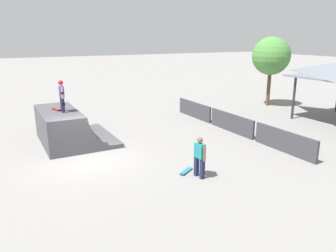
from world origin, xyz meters
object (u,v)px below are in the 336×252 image
object	(u,v)px
skater_on_deck	(62,94)
skateboard_on_ground	(186,171)
tree_beside_pavilion	(271,56)
skateboard_on_deck	(57,109)
bystander_walking	(200,155)

from	to	relation	value
skater_on_deck	skateboard_on_ground	xyz separation A→B (m)	(5.84, 3.57, -2.58)
tree_beside_pavilion	skater_on_deck	bearing A→B (deg)	-81.06
skateboard_on_deck	skateboard_on_ground	world-z (taller)	skateboard_on_deck
skateboard_on_ground	bystander_walking	bearing A→B (deg)	77.68
skater_on_deck	bystander_walking	distance (m)	7.70
skateboard_on_deck	skateboard_on_ground	xyz separation A→B (m)	(6.43, 3.77, -1.74)
bystander_walking	tree_beside_pavilion	world-z (taller)	tree_beside_pavilion
bystander_walking	skateboard_on_ground	size ratio (longest dim) A/B	2.00
bystander_walking	skateboard_on_ground	xyz separation A→B (m)	(-0.63, -0.23, -0.85)
skateboard_on_deck	tree_beside_pavilion	bearing A→B (deg)	80.62
skateboard_on_deck	bystander_walking	xyz separation A→B (m)	(7.06, 4.00, -0.89)
skater_on_deck	skateboard_on_deck	xyz separation A→B (m)	(-0.59, -0.21, -0.84)
skateboard_on_deck	skateboard_on_ground	bearing A→B (deg)	14.21
bystander_walking	skater_on_deck	bearing A→B (deg)	24.06
skateboard_on_ground	tree_beside_pavilion	xyz separation A→B (m)	(-8.41, 12.77, 3.81)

